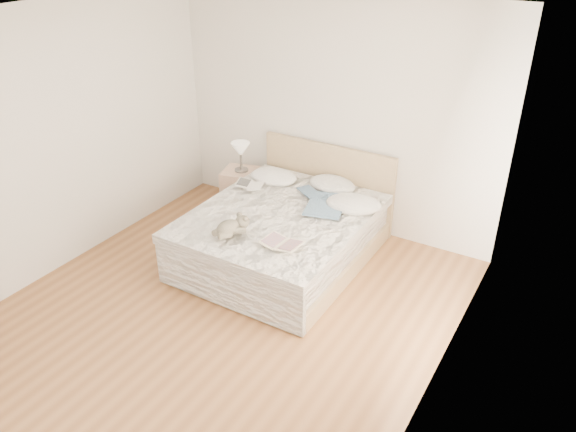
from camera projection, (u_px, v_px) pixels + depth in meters
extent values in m
cube|color=brown|center=(221.00, 315.00, 5.37)|extent=(4.00, 4.50, 0.00)
cube|color=white|center=(199.00, 20.00, 4.08)|extent=(4.00, 4.50, 0.00)
cube|color=silver|center=(332.00, 114.00, 6.42)|extent=(4.00, 0.02, 2.70)
cube|color=silver|center=(53.00, 143.00, 5.62)|extent=(0.02, 4.50, 2.70)
cube|color=silver|center=(445.00, 252.00, 3.82)|extent=(0.02, 4.50, 2.70)
cube|color=white|center=(458.00, 221.00, 4.01)|extent=(0.02, 1.30, 1.10)
cube|color=tan|center=(283.00, 251.00, 6.19)|extent=(1.68, 2.08, 0.20)
cube|color=silver|center=(283.00, 231.00, 6.07)|extent=(1.60, 2.00, 0.30)
cube|color=silver|center=(280.00, 218.00, 5.94)|extent=(1.72, 2.05, 0.10)
cube|color=tan|center=(327.00, 184.00, 6.78)|extent=(1.70, 0.06, 1.00)
cube|color=tan|center=(242.00, 191.00, 7.11)|extent=(0.54, 0.50, 0.56)
cylinder|color=#4A4440|center=(241.00, 170.00, 6.97)|extent=(0.17, 0.17, 0.02)
cylinder|color=#3D3933|center=(241.00, 161.00, 6.91)|extent=(0.03, 0.03, 0.23)
cone|color=white|center=(241.00, 149.00, 6.84)|extent=(0.29, 0.29, 0.17)
ellipsoid|color=white|center=(274.00, 177.00, 6.62)|extent=(0.61, 0.46, 0.17)
ellipsoid|color=silver|center=(332.00, 185.00, 6.43)|extent=(0.60, 0.44, 0.17)
ellipsoid|color=silver|center=(353.00, 204.00, 6.00)|extent=(0.69, 0.57, 0.18)
cube|color=white|center=(250.00, 185.00, 6.44)|extent=(0.40, 0.34, 0.03)
cube|color=#F0E3C4|center=(282.00, 244.00, 5.30)|extent=(0.40, 0.29, 0.02)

